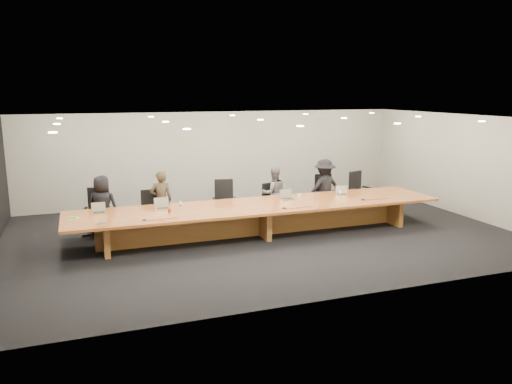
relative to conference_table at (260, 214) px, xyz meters
The scene contains 27 objects.
ground 0.52m from the conference_table, ahead, with size 12.00×12.00×0.00m, color black.
back_wall 4.10m from the conference_table, 90.00° to the left, with size 12.00×0.02×2.80m, color beige.
conference_table is the anchor object (origin of this frame).
chair_far_left 3.94m from the conference_table, 160.52° to the left, with size 0.59×0.59×1.15m, color black, non-canonical shape.
chair_left 2.73m from the conference_table, 153.15° to the left, with size 0.53×0.53×1.03m, color black, non-canonical shape.
chair_mid_left 1.40m from the conference_table, 111.38° to the left, with size 0.59×0.59×1.17m, color black, non-canonical shape.
chair_mid_right 1.51m from the conference_table, 56.36° to the left, with size 0.51×0.51×1.00m, color black, non-canonical shape.
chair_right 2.69m from the conference_table, 26.77° to the left, with size 0.59×0.59×1.16m, color black, non-canonical shape.
chair_far_right 3.86m from the conference_table, 20.45° to the left, with size 0.59×0.59×1.16m, color black, non-canonical shape.
person_a 3.75m from the conference_table, 162.50° to the left, with size 0.73×0.47×1.48m, color black.
person_b 2.52m from the conference_table, 149.55° to the left, with size 0.55×0.36×1.50m, color #332A1B.
person_c 1.55m from the conference_table, 55.90° to the left, with size 0.70×0.54×1.44m, color #5C5C5F.
person_d 2.59m from the conference_table, 26.30° to the left, with size 1.03×0.59×1.59m, color black.
laptop_a 3.73m from the conference_table, behind, with size 0.30×0.22×0.24m, color tan, non-canonical shape.
laptop_b 2.34m from the conference_table, behind, with size 0.33×0.24×0.26m, color tan, non-canonical shape.
laptop_d 0.96m from the conference_table, 19.52° to the left, with size 0.32×0.23×0.25m, color tan, non-canonical shape.
laptop_e 2.47m from the conference_table, ahead, with size 0.30×0.22×0.24m, color #BEAE91, non-canonical shape.
water_bottle 1.93m from the conference_table, behind, with size 0.06×0.06×0.19m, color silver.
amber_mug 2.22m from the conference_table, behind, with size 0.07×0.07×0.09m, color brown.
paper_cup_near 1.27m from the conference_table, 16.38° to the left, with size 0.09×0.09×0.10m, color silver.
paper_cup_far 2.43m from the conference_table, ahead, with size 0.08×0.08×0.10m, color white.
notepad 4.24m from the conference_table, behind, with size 0.23×0.18×0.01m, color silver.
lime_gadget 4.24m from the conference_table, behind, with size 0.18×0.10×0.03m, color green.
av_box 3.74m from the conference_table, behind, with size 0.18×0.13×0.03m, color #A9A9AE.
mic_left 2.88m from the conference_table, 168.74° to the right, with size 0.11×0.11×0.03m, color black.
mic_center 0.73m from the conference_table, 57.25° to the right, with size 0.12×0.12×0.03m, color black.
mic_right 2.64m from the conference_table, ahead, with size 0.13×0.13×0.03m, color black.
Camera 1 is at (-4.04, -10.94, 3.44)m, focal length 35.00 mm.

